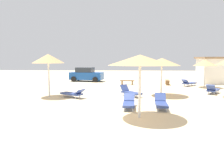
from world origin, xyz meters
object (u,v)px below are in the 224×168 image
parasol_4 (48,59)px  lounger_5 (130,92)px  parasol_5 (162,62)px  parasol_0 (140,60)px  bench_0 (167,81)px  lounger_4 (73,93)px  bench_1 (127,82)px  beach_cabana (218,70)px  parked_car (86,75)px  lounger_7 (213,90)px  parasol_3 (205,63)px  lounger_3 (189,83)px  lounger_0 (129,103)px  lounger_6 (161,103)px

parasol_4 → lounger_5: (5.96, 0.49, -2.46)m
parasol_5 → parasol_0: bearing=-108.6°
bench_0 → lounger_4: bearing=-135.4°
bench_1 → beach_cabana: bearing=11.2°
bench_1 → bench_0: bearing=3.6°
parked_car → lounger_7: bearing=-37.4°
parasol_3 → parked_car: bearing=157.6°
lounger_4 → beach_cabana: 17.61m
parasol_5 → bench_0: parasol_5 is taller
bench_1 → beach_cabana: (10.36, 2.06, 1.17)m
parasol_5 → bench_0: 7.62m
bench_1 → parasol_5: bearing=-70.2°
lounger_3 → bench_1: 6.36m
parasol_5 → lounger_0: 5.48m
lounger_7 → bench_0: (-2.42, 5.93, 0.02)m
parasol_4 → bench_0: (10.19, 7.95, -2.44)m
parasol_4 → lounger_3: bearing=29.6°
parasol_4 → lounger_5: size_ratio=1.71×
lounger_3 → lounger_4: bearing=-145.1°
beach_cabana → lounger_6: bearing=-123.4°
parasol_3 → lounger_7: (-0.71, -3.84, -2.07)m
parasol_0 → lounger_7: size_ratio=1.60×
lounger_6 → bench_0: lounger_6 is taller
lounger_6 → lounger_0: bearing=-179.0°
parasol_5 → parked_car: (-7.42, 10.07, -1.73)m
parasol_0 → bench_1: size_ratio=1.94×
lounger_0 → parasol_3: bearing=50.8°
lounger_0 → parked_car: bearing=108.7°
parasol_5 → bench_1: parasol_5 is taller
lounger_6 → lounger_7: lounger_7 is taller
lounger_6 → lounger_7: (5.04, 5.40, 0.00)m
lounger_7 → parasol_3: bearing=79.5°
parasol_5 → lounger_4: (-6.49, -1.22, -2.24)m
bench_1 → parked_car: bearing=146.5°
lounger_0 → lounger_7: size_ratio=1.02×
parasol_0 → parasol_3: parasol_0 is taller
beach_cabana → parasol_0: bearing=-123.6°
lounger_7 → bench_0: 6.40m
bench_0 → lounger_0: bearing=-111.3°
bench_0 → parasol_5: bearing=-105.0°
bench_0 → lounger_5: bearing=-119.6°
parasol_3 → lounger_3: 2.59m
bench_0 → parked_car: size_ratio=0.36×
parasol_4 → lounger_0: size_ratio=1.64×
lounger_0 → lounger_7: lounger_7 is taller
parasol_5 → parasol_4: bearing=-173.8°
bench_1 → lounger_3: bearing=-6.8°
parasol_3 → bench_1: 7.94m
lounger_6 → parasol_0: bearing=-124.7°
parasol_3 → lounger_3: size_ratio=1.45×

